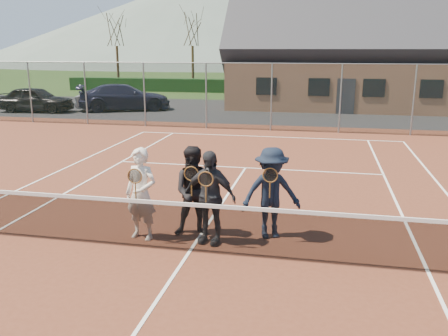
# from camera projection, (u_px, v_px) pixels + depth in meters

# --- Properties ---
(ground) EXTENTS (220.00, 220.00, 0.00)m
(ground) POSITION_uv_depth(u_px,v_px,m) (283.00, 112.00, 27.66)
(ground) COLOR #264016
(ground) RESTS_ON ground
(court_surface) EXTENTS (30.00, 30.00, 0.02)m
(court_surface) POSITION_uv_depth(u_px,v_px,m) (190.00, 252.00, 8.68)
(court_surface) COLOR #562819
(court_surface) RESTS_ON ground
(tarmac_carpark) EXTENTS (40.00, 12.00, 0.01)m
(tarmac_carpark) POSITION_uv_depth(u_px,v_px,m) (216.00, 111.00, 28.45)
(tarmac_carpark) COLOR black
(tarmac_carpark) RESTS_ON ground
(hedge_row) EXTENTS (40.00, 1.20, 1.10)m
(hedge_row) POSITION_uv_depth(u_px,v_px,m) (296.00, 87.00, 38.92)
(hedge_row) COLOR black
(hedge_row) RESTS_ON ground
(hill_west) EXTENTS (110.00, 110.00, 18.00)m
(hill_west) POSITION_uv_depth(u_px,v_px,m) (197.00, 23.00, 101.57)
(hill_west) COLOR #526259
(hill_west) RESTS_ON ground
(hill_centre) EXTENTS (120.00, 120.00, 22.00)m
(hill_centre) POSITION_uv_depth(u_px,v_px,m) (420.00, 9.00, 92.20)
(hill_centre) COLOR #52625A
(hill_centre) RESTS_ON ground
(car_a) EXTENTS (4.45, 2.04, 1.48)m
(car_a) POSITION_uv_depth(u_px,v_px,m) (35.00, 99.00, 27.72)
(car_a) COLOR black
(car_a) RESTS_ON ground
(car_b) EXTENTS (4.05, 2.43, 1.26)m
(car_b) POSITION_uv_depth(u_px,v_px,m) (109.00, 100.00, 28.41)
(car_b) COLOR gray
(car_b) RESTS_ON ground
(car_c) EXTENTS (5.83, 4.17, 1.57)m
(car_c) POSITION_uv_depth(u_px,v_px,m) (125.00, 97.00, 28.43)
(car_c) COLOR #191A33
(car_c) RESTS_ON ground
(court_markings) EXTENTS (11.03, 23.83, 0.01)m
(court_markings) POSITION_uv_depth(u_px,v_px,m) (190.00, 251.00, 8.67)
(court_markings) COLOR white
(court_markings) RESTS_ON court_surface
(tennis_net) EXTENTS (11.68, 0.08, 1.10)m
(tennis_net) POSITION_uv_depth(u_px,v_px,m) (189.00, 225.00, 8.55)
(tennis_net) COLOR slate
(tennis_net) RESTS_ON ground
(perimeter_fence) EXTENTS (30.07, 0.07, 3.02)m
(perimeter_fence) POSITION_uv_depth(u_px,v_px,m) (271.00, 97.00, 21.12)
(perimeter_fence) COLOR slate
(perimeter_fence) RESTS_ON ground
(clubhouse) EXTENTS (15.60, 8.20, 7.70)m
(clubhouse) POSITION_uv_depth(u_px,v_px,m) (354.00, 43.00, 29.69)
(clubhouse) COLOR #9E6B4C
(clubhouse) RESTS_ON ground
(tree_a) EXTENTS (3.20, 3.20, 7.77)m
(tree_a) POSITION_uv_depth(u_px,v_px,m) (116.00, 23.00, 41.74)
(tree_a) COLOR #3A2215
(tree_a) RESTS_ON ground
(tree_b) EXTENTS (3.20, 3.20, 7.77)m
(tree_b) POSITION_uv_depth(u_px,v_px,m) (192.00, 22.00, 40.36)
(tree_b) COLOR #372614
(tree_b) RESTS_ON ground
(tree_c) EXTENTS (3.20, 3.20, 7.77)m
(tree_c) POSITION_uv_depth(u_px,v_px,m) (324.00, 21.00, 38.18)
(tree_c) COLOR #331D12
(tree_c) RESTS_ON ground
(player_a) EXTENTS (0.73, 0.56, 1.80)m
(player_a) POSITION_uv_depth(u_px,v_px,m) (141.00, 194.00, 9.09)
(player_a) COLOR white
(player_a) RESTS_ON court_surface
(player_b) EXTENTS (1.01, 0.87, 1.80)m
(player_b) POSITION_uv_depth(u_px,v_px,m) (195.00, 191.00, 9.26)
(player_b) COLOR black
(player_b) RESTS_ON court_surface
(player_c) EXTENTS (1.12, 0.62, 1.80)m
(player_c) POSITION_uv_depth(u_px,v_px,m) (209.00, 197.00, 8.90)
(player_c) COLOR #25262B
(player_c) RESTS_ON court_surface
(player_d) EXTENTS (1.32, 1.02, 1.80)m
(player_d) POSITION_uv_depth(u_px,v_px,m) (271.00, 193.00, 9.15)
(player_d) COLOR black
(player_d) RESTS_ON court_surface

